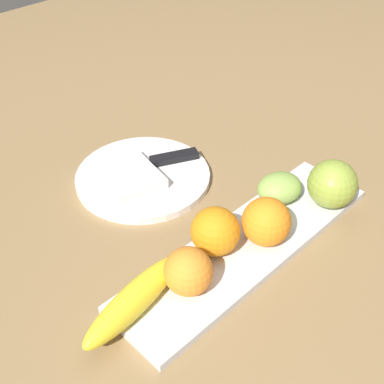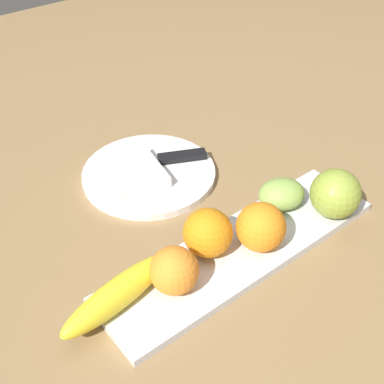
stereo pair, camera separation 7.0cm
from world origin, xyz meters
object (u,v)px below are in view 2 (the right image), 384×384
at_px(fruit_tray, 243,252).
at_px(folded_napkin, 134,173).
at_px(banana, 118,294).
at_px(orange_near_apple, 208,233).
at_px(apple, 335,194).
at_px(orange_center, 261,227).
at_px(dinner_plate, 149,174).
at_px(grape_bunch, 281,194).
at_px(knife, 174,158).
at_px(orange_near_banana, 174,270).

height_order(fruit_tray, folded_napkin, folded_napkin).
bearing_deg(banana, orange_near_apple, 171.37).
relative_size(fruit_tray, folded_napkin, 4.21).
height_order(fruit_tray, apple, apple).
height_order(orange_center, dinner_plate, orange_center).
xyz_separation_m(apple, orange_center, (0.14, -0.02, -0.00)).
distance_m(fruit_tray, grape_bunch, 0.12).
xyz_separation_m(fruit_tray, orange_center, (-0.02, 0.01, 0.04)).
xyz_separation_m(fruit_tray, banana, (0.20, -0.03, 0.03)).
xyz_separation_m(banana, knife, (-0.26, -0.22, -0.02)).
xyz_separation_m(apple, folded_napkin, (0.20, -0.28, -0.03)).
bearing_deg(orange_near_banana, folded_napkin, -111.58).
bearing_deg(banana, grape_bunch, 171.92).
bearing_deg(apple, orange_near_apple, -15.83).
distance_m(orange_near_apple, orange_center, 0.08).
bearing_deg(orange_near_apple, apple, 164.17).
height_order(grape_bunch, dinner_plate, grape_bunch).
relative_size(orange_near_apple, grape_bunch, 0.95).
relative_size(banana, folded_napkin, 1.65).
height_order(banana, grape_bunch, grape_bunch).
distance_m(apple, dinner_plate, 0.33).
bearing_deg(folded_napkin, fruit_tray, 96.86).
bearing_deg(knife, orange_near_banana, 78.72).
bearing_deg(orange_near_banana, apple, 173.02).
relative_size(banana, dinner_plate, 0.77).
bearing_deg(orange_center, grape_bunch, -154.23).
height_order(orange_near_apple, folded_napkin, orange_near_apple).
bearing_deg(orange_near_banana, grape_bunch, -173.10).
bearing_deg(folded_napkin, banana, 52.03).
bearing_deg(fruit_tray, orange_center, 158.36).
bearing_deg(fruit_tray, dinner_plate, -90.00).
height_order(apple, folded_napkin, apple).
bearing_deg(knife, banana, 66.01).
height_order(orange_near_banana, dinner_plate, orange_near_banana).
bearing_deg(orange_near_apple, orange_center, 149.94).
xyz_separation_m(apple, grape_bunch, (0.05, -0.07, -0.02)).
bearing_deg(orange_near_apple, dinner_plate, -101.81).
distance_m(fruit_tray, orange_center, 0.05).
bearing_deg(orange_near_apple, banana, 0.64).
bearing_deg(folded_napkin, orange_near_banana, 68.42).
bearing_deg(apple, grape_bunch, -51.53).
bearing_deg(orange_near_banana, fruit_tray, 177.14).
bearing_deg(orange_center, banana, -9.56).
distance_m(fruit_tray, knife, 0.25).
xyz_separation_m(fruit_tray, orange_near_apple, (0.05, -0.03, 0.04)).
height_order(orange_near_apple, dinner_plate, orange_near_apple).
xyz_separation_m(orange_center, folded_napkin, (0.05, -0.26, -0.03)).
height_order(fruit_tray, grape_bunch, grape_bunch).
distance_m(banana, knife, 0.34).
height_order(orange_near_apple, orange_near_banana, orange_near_apple).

